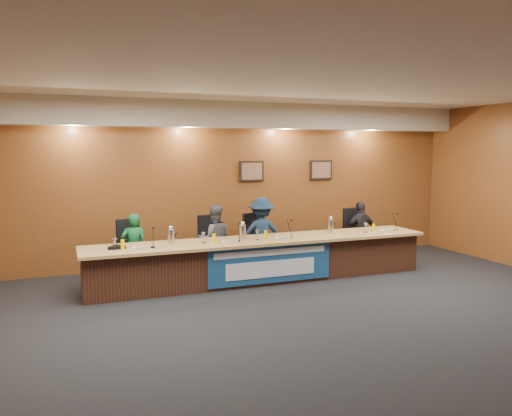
# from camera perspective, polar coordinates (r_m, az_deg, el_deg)

# --- Properties ---
(floor) EXTENTS (10.00, 10.00, 0.00)m
(floor) POSITION_cam_1_polar(r_m,az_deg,el_deg) (6.81, 8.36, -13.01)
(floor) COLOR black
(floor) RESTS_ON ground
(ceiling) EXTENTS (10.00, 8.00, 0.04)m
(ceiling) POSITION_cam_1_polar(r_m,az_deg,el_deg) (6.48, 8.86, 14.71)
(ceiling) COLOR silver
(ceiling) RESTS_ON wall_back
(wall_back) EXTENTS (10.00, 0.04, 3.20)m
(wall_back) POSITION_cam_1_polar(r_m,az_deg,el_deg) (10.11, -2.70, 2.78)
(wall_back) COLOR brown
(wall_back) RESTS_ON floor
(soffit) EXTENTS (10.00, 0.50, 0.50)m
(soffit) POSITION_cam_1_polar(r_m,az_deg,el_deg) (9.87, -2.28, 10.53)
(soffit) COLOR beige
(soffit) RESTS_ON wall_back
(dais_body) EXTENTS (6.00, 0.80, 0.70)m
(dais_body) POSITION_cam_1_polar(r_m,az_deg,el_deg) (8.80, 0.66, -6.04)
(dais_body) COLOR #3B1E13
(dais_body) RESTS_ON floor
(dais_top) EXTENTS (6.10, 0.95, 0.05)m
(dais_top) POSITION_cam_1_polar(r_m,az_deg,el_deg) (8.68, 0.79, -3.69)
(dais_top) COLOR #B0874D
(dais_top) RESTS_ON dais_body
(banner) EXTENTS (2.20, 0.02, 0.65)m
(banner) POSITION_cam_1_polar(r_m,az_deg,el_deg) (8.42, 1.71, -6.42)
(banner) COLOR navy
(banner) RESTS_ON dais_body
(banner_text_upper) EXTENTS (2.00, 0.01, 0.10)m
(banner_text_upper) POSITION_cam_1_polar(r_m,az_deg,el_deg) (8.36, 1.75, -5.10)
(banner_text_upper) COLOR silver
(banner_text_upper) RESTS_ON banner
(banner_text_lower) EXTENTS (1.60, 0.01, 0.28)m
(banner_text_lower) POSITION_cam_1_polar(r_m,az_deg,el_deg) (8.42, 1.75, -6.96)
(banner_text_lower) COLOR silver
(banner_text_lower) RESTS_ON banner
(wall_photo_left) EXTENTS (0.52, 0.04, 0.42)m
(wall_photo_left) POSITION_cam_1_polar(r_m,az_deg,el_deg) (10.20, -0.51, 4.23)
(wall_photo_left) COLOR black
(wall_photo_left) RESTS_ON wall_back
(wall_photo_right) EXTENTS (0.52, 0.04, 0.42)m
(wall_photo_right) POSITION_cam_1_polar(r_m,az_deg,el_deg) (10.87, 7.43, 4.32)
(wall_photo_right) COLOR black
(wall_photo_right) RESTS_ON wall_back
(panelist_a) EXTENTS (0.44, 0.29, 1.21)m
(panelist_a) POSITION_cam_1_polar(r_m,az_deg,el_deg) (8.86, -13.78, -4.46)
(panelist_a) COLOR #0F5327
(panelist_a) RESTS_ON floor
(panelist_b) EXTENTS (0.68, 0.55, 1.30)m
(panelist_b) POSITION_cam_1_polar(r_m,az_deg,el_deg) (9.14, -4.77, -3.66)
(panelist_b) COLOR #4C4D51
(panelist_b) RESTS_ON floor
(panelist_c) EXTENTS (0.97, 0.65, 1.40)m
(panelist_c) POSITION_cam_1_polar(r_m,az_deg,el_deg) (9.43, 0.58, -3.02)
(panelist_c) COLOR #11243B
(panelist_c) RESTS_ON floor
(panelist_d) EXTENTS (0.73, 0.31, 1.24)m
(panelist_d) POSITION_cam_1_polar(r_m,az_deg,el_deg) (10.44, 11.87, -2.66)
(panelist_d) COLOR black
(panelist_d) RESTS_ON floor
(office_chair_a) EXTENTS (0.59, 0.59, 0.08)m
(office_chair_a) POSITION_cam_1_polar(r_m,az_deg,el_deg) (8.98, -13.84, -5.12)
(office_chair_a) COLOR black
(office_chair_a) RESTS_ON floor
(office_chair_b) EXTENTS (0.53, 0.53, 0.08)m
(office_chair_b) POSITION_cam_1_polar(r_m,az_deg,el_deg) (9.27, -4.94, -4.59)
(office_chair_b) COLOR black
(office_chair_b) RESTS_ON floor
(office_chair_c) EXTENTS (0.60, 0.60, 0.08)m
(office_chair_c) POSITION_cam_1_polar(r_m,az_deg,el_deg) (9.56, 0.36, -4.22)
(office_chair_c) COLOR black
(office_chair_c) RESTS_ON floor
(office_chair_d) EXTENTS (0.53, 0.53, 0.08)m
(office_chair_d) POSITION_cam_1_polar(r_m,az_deg,el_deg) (10.55, 11.56, -3.32)
(office_chair_d) COLOR black
(office_chair_d) RESTS_ON floor
(nameplate_a) EXTENTS (0.24, 0.08, 0.10)m
(nameplate_a) POSITION_cam_1_polar(r_m,az_deg,el_deg) (7.87, -12.90, -4.42)
(nameplate_a) COLOR white
(nameplate_a) RESTS_ON dais_top
(microphone_a) EXTENTS (0.07, 0.07, 0.02)m
(microphone_a) POSITION_cam_1_polar(r_m,az_deg,el_deg) (8.04, -11.70, -4.41)
(microphone_a) COLOR black
(microphone_a) RESTS_ON dais_top
(juice_glass_a) EXTENTS (0.06, 0.06, 0.15)m
(juice_glass_a) POSITION_cam_1_polar(r_m,az_deg,el_deg) (8.02, -15.00, -4.06)
(juice_glass_a) COLOR #FFBB00
(juice_glass_a) RESTS_ON dais_top
(water_glass_a) EXTENTS (0.08, 0.08, 0.18)m
(water_glass_a) POSITION_cam_1_polar(r_m,az_deg,el_deg) (8.01, -15.85, -3.99)
(water_glass_a) COLOR silver
(water_glass_a) RESTS_ON dais_top
(nameplate_b) EXTENTS (0.24, 0.08, 0.10)m
(nameplate_b) POSITION_cam_1_polar(r_m,az_deg,el_deg) (8.18, -2.84, -3.84)
(nameplate_b) COLOR white
(nameplate_b) RESTS_ON dais_top
(microphone_b) EXTENTS (0.07, 0.07, 0.02)m
(microphone_b) POSITION_cam_1_polar(r_m,az_deg,el_deg) (8.42, -2.02, -3.77)
(microphone_b) COLOR black
(microphone_b) RESTS_ON dais_top
(juice_glass_b) EXTENTS (0.06, 0.06, 0.15)m
(juice_glass_b) POSITION_cam_1_polar(r_m,az_deg,el_deg) (8.34, -4.82, -3.44)
(juice_glass_b) COLOR #FFBB00
(juice_glass_b) RESTS_ON dais_top
(water_glass_b) EXTENTS (0.08, 0.08, 0.18)m
(water_glass_b) POSITION_cam_1_polar(r_m,az_deg,el_deg) (8.30, -6.03, -3.40)
(water_glass_b) COLOR silver
(water_glass_b) RESTS_ON dais_top
(nameplate_c) EXTENTS (0.24, 0.08, 0.10)m
(nameplate_c) POSITION_cam_1_polar(r_m,az_deg,el_deg) (8.51, 3.22, -3.42)
(nameplate_c) COLOR white
(nameplate_c) RESTS_ON dais_top
(microphone_c) EXTENTS (0.07, 0.07, 0.02)m
(microphone_c) POSITION_cam_1_polar(r_m,az_deg,el_deg) (8.72, 3.76, -3.42)
(microphone_c) COLOR black
(microphone_c) RESTS_ON dais_top
(juice_glass_c) EXTENTS (0.06, 0.06, 0.15)m
(juice_glass_c) POSITION_cam_1_polar(r_m,az_deg,el_deg) (8.64, 1.11, -3.06)
(juice_glass_c) COLOR #FFBB00
(juice_glass_c) RESTS_ON dais_top
(water_glass_c) EXTENTS (0.08, 0.08, 0.18)m
(water_glass_c) POSITION_cam_1_polar(r_m,az_deg,el_deg) (8.53, 0.16, -3.09)
(water_glass_c) COLOR silver
(water_glass_c) RESTS_ON dais_top
(nameplate_d) EXTENTS (0.24, 0.08, 0.10)m
(nameplate_d) POSITION_cam_1_polar(r_m,az_deg,el_deg) (9.64, 14.90, -2.45)
(nameplate_d) COLOR white
(nameplate_d) RESTS_ON dais_top
(microphone_d) EXTENTS (0.07, 0.07, 0.02)m
(microphone_d) POSITION_cam_1_polar(r_m,az_deg,el_deg) (9.89, 15.46, -2.45)
(microphone_d) COLOR black
(microphone_d) RESTS_ON dais_top
(juice_glass_d) EXTENTS (0.06, 0.06, 0.15)m
(juice_glass_d) POSITION_cam_1_polar(r_m,az_deg,el_deg) (9.64, 13.29, -2.22)
(juice_glass_d) COLOR #FFBB00
(juice_glass_d) RESTS_ON dais_top
(water_glass_d) EXTENTS (0.08, 0.08, 0.18)m
(water_glass_d) POSITION_cam_1_polar(r_m,az_deg,el_deg) (9.53, 12.40, -2.21)
(water_glass_d) COLOR silver
(water_glass_d) RESTS_ON dais_top
(carafe_left) EXTENTS (0.12, 0.12, 0.25)m
(carafe_left) POSITION_cam_1_polar(r_m,az_deg,el_deg) (8.26, -9.70, -3.27)
(carafe_left) COLOR silver
(carafe_left) RESTS_ON dais_top
(carafe_mid) EXTENTS (0.13, 0.13, 0.25)m
(carafe_mid) POSITION_cam_1_polar(r_m,az_deg,el_deg) (8.63, -1.57, -2.75)
(carafe_mid) COLOR silver
(carafe_mid) RESTS_ON dais_top
(carafe_right) EXTENTS (0.11, 0.11, 0.26)m
(carafe_right) POSITION_cam_1_polar(r_m,az_deg,el_deg) (9.31, 8.49, -2.09)
(carafe_right) COLOR silver
(carafe_right) RESTS_ON dais_top
(speakerphone) EXTENTS (0.32, 0.32, 0.05)m
(speakerphone) POSITION_cam_1_polar(r_m,az_deg,el_deg) (8.10, -15.68, -4.33)
(speakerphone) COLOR black
(speakerphone) RESTS_ON dais_top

